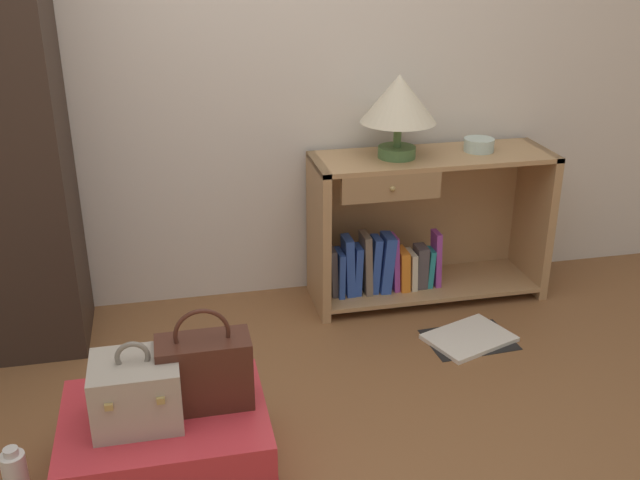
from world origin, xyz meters
The scene contains 9 objects.
back_wall centered at (0.00, 1.50, 1.30)m, with size 6.40×0.10×2.60m, color silver.
bookshelf centered at (0.84, 1.25, 0.34)m, with size 1.12×0.38×0.71m.
table_lamp centered at (0.72, 1.23, 0.97)m, with size 0.34×0.34×0.37m.
bowl centered at (1.12, 1.25, 0.74)m, with size 0.14×0.14×0.06m, color silver.
suitcase_large centered at (-0.38, 0.17, 0.13)m, with size 0.66×0.53×0.25m.
train_case centered at (-0.45, 0.15, 0.36)m, with size 0.27×0.24×0.28m.
handbag centered at (-0.24, 0.19, 0.38)m, with size 0.30×0.14×0.35m.
bottle centered at (-0.85, 0.18, 0.09)m, with size 0.08×0.08×0.19m.
open_book_on_floor centered at (0.94, 0.78, 0.01)m, with size 0.42×0.36×0.02m.
Camera 1 is at (-0.31, -1.83, 1.68)m, focal length 41.55 mm.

